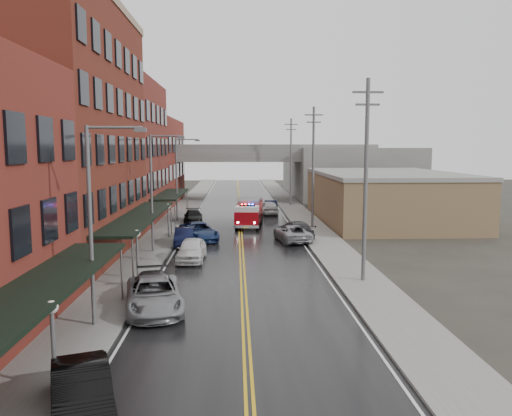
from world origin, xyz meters
name	(u,v)px	position (x,y,z in m)	size (l,w,h in m)	color
road	(241,238)	(0.00, 30.00, 0.01)	(11.00, 160.00, 0.02)	black
sidewalk_left	(158,238)	(-7.30, 30.00, 0.07)	(3.00, 160.00, 0.15)	slate
sidewalk_right	(322,237)	(7.30, 30.00, 0.07)	(3.00, 160.00, 0.15)	slate
curb_left	(177,238)	(-5.65, 30.00, 0.07)	(0.30, 160.00, 0.15)	gray
curb_right	(304,237)	(5.65, 30.00, 0.07)	(0.30, 160.00, 0.15)	gray
brick_building_b	(57,134)	(-13.30, 23.00, 9.00)	(9.00, 20.00, 18.00)	#5D1E18
brick_building_c	(116,153)	(-13.30, 40.50, 7.50)	(9.00, 15.00, 15.00)	maroon
brick_building_far	(145,162)	(-13.30, 58.00, 6.00)	(9.00, 20.00, 12.00)	maroon
tan_building	(385,198)	(16.00, 40.00, 2.50)	(14.00, 22.00, 5.00)	olive
right_far_block	(344,172)	(18.00, 70.00, 4.00)	(18.00, 30.00, 8.00)	slate
awning_0	(41,288)	(-7.49, 4.00, 2.99)	(2.60, 16.00, 3.09)	black
awning_1	(140,216)	(-7.49, 23.00, 2.99)	(2.60, 18.00, 3.09)	black
awning_2	(171,194)	(-7.49, 40.50, 2.99)	(2.60, 13.00, 3.09)	black
globe_lamp_0	(52,325)	(-6.40, 2.00, 2.31)	(0.44, 0.44, 3.12)	#59595B
globe_lamp_1	(137,243)	(-6.40, 16.00, 2.31)	(0.44, 0.44, 3.12)	#59595B
globe_lamp_2	(168,213)	(-6.40, 30.00, 2.31)	(0.44, 0.44, 3.12)	#59595B
street_lamp_0	(96,213)	(-6.55, 8.00, 5.19)	(2.64, 0.22, 9.00)	#59595B
street_lamp_1	(155,186)	(-6.55, 24.00, 5.19)	(2.64, 0.22, 9.00)	#59595B
street_lamp_2	(179,174)	(-6.55, 40.00, 5.19)	(2.64, 0.22, 9.00)	#59595B
utility_pole_0	(366,177)	(7.20, 15.00, 6.31)	(1.80, 0.24, 12.00)	#59595B
utility_pole_1	(313,165)	(7.20, 35.00, 6.31)	(1.80, 0.24, 12.00)	#59595B
utility_pole_2	(291,160)	(7.20, 55.00, 6.31)	(1.80, 0.24, 12.00)	#59595B
overpass	(238,161)	(0.00, 62.00, 5.99)	(40.00, 10.00, 7.50)	slate
fire_truck	(249,212)	(0.96, 37.04, 1.48)	(3.63, 7.68, 2.73)	maroon
parked_car_left_1	(82,394)	(-5.00, 0.30, 0.79)	(1.67, 4.78, 1.57)	black
parked_car_left_2	(154,295)	(-4.47, 10.20, 0.80)	(2.67, 5.79, 1.61)	gray
parked_car_left_3	(153,288)	(-4.78, 11.69, 0.72)	(2.02, 4.96, 1.44)	#252527
parked_car_left_4	(191,250)	(-3.60, 21.20, 0.80)	(1.89, 4.71, 1.60)	white
parked_car_left_5	(184,237)	(-4.70, 26.82, 0.72)	(1.51, 4.34, 1.43)	black
parked_car_left_6	(199,232)	(-3.66, 29.02, 0.79)	(2.61, 5.65, 1.57)	navy
parked_car_left_7	(193,217)	(-5.00, 39.20, 0.70)	(1.96, 4.83, 1.40)	black
parked_car_right_0	(292,233)	(4.40, 28.20, 0.73)	(2.43, 5.28, 1.47)	#919398
parked_car_right_1	(296,230)	(4.91, 29.80, 0.78)	(2.18, 5.36, 1.56)	#28282A
parked_car_right_2	(269,208)	(3.60, 45.97, 0.82)	(1.94, 4.82, 1.64)	silver
parked_car_right_3	(270,205)	(3.98, 49.50, 0.69)	(1.46, 4.18, 1.38)	black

